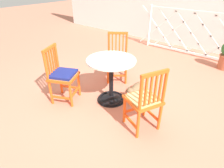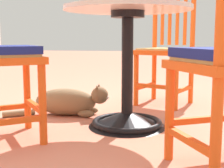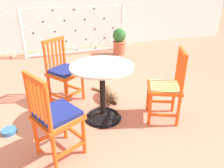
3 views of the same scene
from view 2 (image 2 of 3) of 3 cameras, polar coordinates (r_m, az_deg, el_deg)
The scene contains 4 objects.
ground_plane at distance 2.00m, azimuth 6.71°, elevation -7.66°, with size 24.00×24.00×0.00m, color #C6755B.
cafe_table at distance 1.95m, azimuth 2.72°, elevation 0.53°, with size 0.76×0.76×0.73m.
orange_chair_facing_out at distance 2.67m, azimuth 9.64°, elevation 5.69°, with size 0.53×0.53×0.91m.
tabby_cat at distance 2.29m, azimuth -7.43°, elevation -3.20°, with size 0.28×0.73×0.23m.
Camera 2 is at (-1.92, -0.07, 0.54)m, focal length 51.26 mm.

